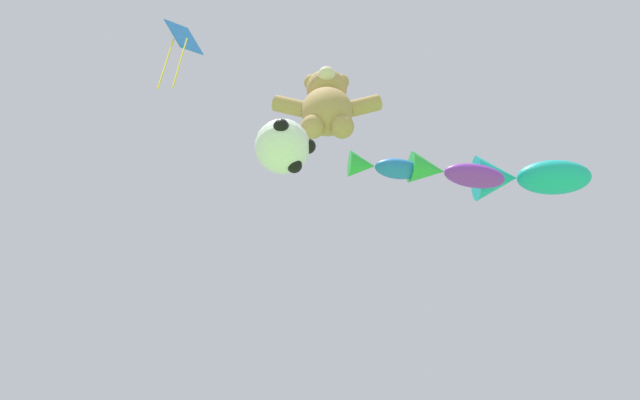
% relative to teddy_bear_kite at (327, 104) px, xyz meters
% --- Properties ---
extents(teddy_bear_kite, '(1.79, 0.79, 1.81)m').
position_rel_teddy_bear_kite_xyz_m(teddy_bear_kite, '(0.00, 0.00, 0.00)').
color(teddy_bear_kite, tan).
extents(soccer_ball_kite, '(0.85, 0.84, 0.78)m').
position_rel_teddy_bear_kite_xyz_m(soccer_ball_kite, '(-0.62, -0.25, -1.66)').
color(soccer_ball_kite, white).
extents(fish_kite_cobalt, '(1.49, 0.68, 0.53)m').
position_rel_teddy_bear_kite_xyz_m(fish_kite_cobalt, '(1.06, 2.07, 1.21)').
color(fish_kite_cobalt, blue).
extents(fish_kite_violet, '(2.03, 0.91, 0.64)m').
position_rel_teddy_bear_kite_xyz_m(fish_kite_violet, '(2.51, 2.30, 1.32)').
color(fish_kite_violet, purple).
extents(fish_kite_teal, '(2.44, 0.97, 0.97)m').
position_rel_teddy_bear_kite_xyz_m(fish_kite_teal, '(4.21, 2.79, 1.80)').
color(fish_kite_teal, '#19ADB2').
extents(diamond_kite, '(0.75, 0.82, 2.70)m').
position_rel_teddy_bear_kite_xyz_m(diamond_kite, '(-3.02, 0.42, 3.47)').
color(diamond_kite, blue).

